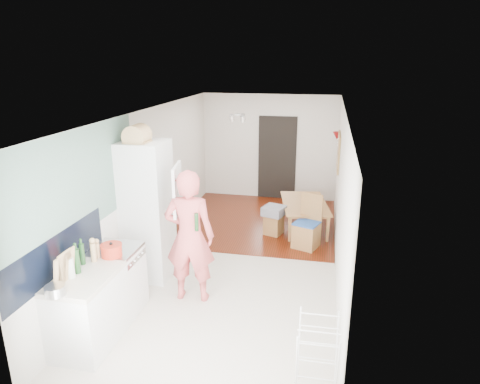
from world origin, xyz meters
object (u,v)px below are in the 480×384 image
(person, at_px, (189,225))
(dining_table, at_px, (305,217))
(stool, at_px, (274,224))
(drying_rack, at_px, (317,356))
(dining_chair, at_px, (307,222))

(person, bearing_deg, dining_table, -121.09)
(stool, bearing_deg, drying_rack, -76.44)
(person, xyz_separation_m, stool, (0.86, 2.52, -0.92))
(dining_chair, height_order, drying_rack, dining_chair)
(dining_chair, xyz_separation_m, drying_rack, (0.30, -3.48, -0.08))
(dining_chair, distance_m, stool, 0.86)
(person, xyz_separation_m, dining_table, (1.44, 2.97, -0.89))
(dining_table, height_order, drying_rack, drying_rack)
(drying_rack, bearing_deg, person, 140.15)
(drying_rack, bearing_deg, stool, 102.14)
(person, bearing_deg, drying_rack, 136.42)
(dining_table, bearing_deg, drying_rack, 174.23)
(person, distance_m, dining_table, 3.42)
(person, distance_m, dining_chair, 2.62)
(person, bearing_deg, dining_chair, -131.62)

